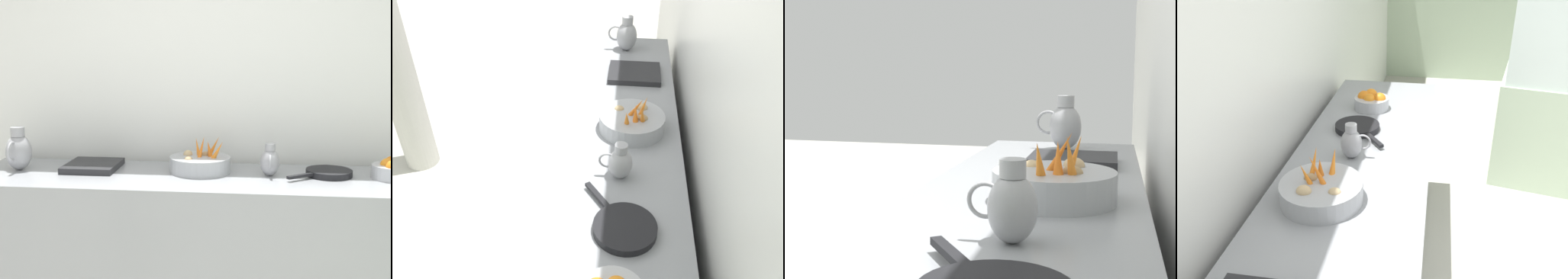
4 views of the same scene
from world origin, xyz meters
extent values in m
cube|color=white|center=(-1.95, 0.56, 1.50)|extent=(0.10, 8.23, 3.00)
cube|color=gray|center=(-1.49, 0.06, 0.46)|extent=(0.70, 2.91, 0.92)
cylinder|color=#9EA0A5|center=(-1.58, -0.10, 0.96)|extent=(0.35, 0.35, 0.09)
torus|color=#9EA0A5|center=(-1.58, -0.10, 0.93)|extent=(0.20, 0.20, 0.01)
cone|color=orange|center=(-1.59, -0.09, 1.05)|extent=(0.10, 0.06, 0.14)
cone|color=orange|center=(-1.63, -0.12, 1.05)|extent=(0.07, 0.06, 0.13)
cone|color=orange|center=(-1.55, 0.00, 1.05)|extent=(0.04, 0.09, 0.13)
cone|color=orange|center=(-1.63, -0.03, 1.05)|extent=(0.05, 0.10, 0.15)
cone|color=orange|center=(-1.60, -0.05, 1.04)|extent=(0.05, 0.06, 0.12)
ellipsoid|color=#9E7F56|center=(-1.63, -0.07, 1.01)|extent=(0.06, 0.05, 0.04)
ellipsoid|color=tan|center=(-1.51, -0.16, 1.01)|extent=(0.05, 0.05, 0.04)
ellipsoid|color=tan|center=(-1.63, -0.18, 1.01)|extent=(0.06, 0.05, 0.05)
cylinder|color=#ADAFB5|center=(-1.54, 0.96, 0.96)|extent=(0.22, 0.22, 0.08)
sphere|color=orange|center=(-1.55, 0.93, 0.99)|extent=(0.08, 0.08, 0.08)
sphere|color=orange|center=(-1.49, 0.95, 0.99)|extent=(0.08, 0.08, 0.08)
sphere|color=orange|center=(-1.55, 1.01, 0.99)|extent=(0.08, 0.08, 0.08)
sphere|color=orange|center=(-1.59, 0.97, 0.99)|extent=(0.08, 0.08, 0.08)
ellipsoid|color=#939399|center=(-1.53, 0.29, 1.00)|extent=(0.11, 0.11, 0.15)
cylinder|color=#939399|center=(-1.53, 0.29, 1.08)|extent=(0.06, 0.06, 0.04)
torus|color=#939399|center=(-1.48, 0.29, 1.01)|extent=(0.08, 0.01, 0.08)
cylinder|color=black|center=(-1.57, 0.62, 0.94)|extent=(0.26, 0.26, 0.03)
cube|color=black|center=(-1.44, 0.45, 0.94)|extent=(0.12, 0.15, 0.02)
camera|label=1|loc=(1.36, 0.21, 1.62)|focal=48.42mm
camera|label=2|loc=(-1.54, 1.72, 2.16)|focal=37.16mm
camera|label=3|loc=(-1.74, 1.40, 1.29)|focal=49.89mm
camera|label=4|loc=(-1.14, -1.49, 1.92)|focal=37.71mm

